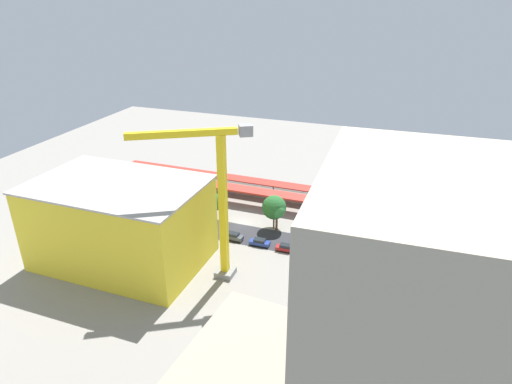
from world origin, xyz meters
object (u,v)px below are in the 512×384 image
object	(u,v)px
parked_car_0	(345,259)
street_tree_4	(277,210)
platform_canopy_far	(226,177)
street_tree_2	(169,191)
street_tree_3	(274,207)
platform_canopy_near	(273,194)
street_tree_1	(358,221)
traffic_light	(218,204)
tower_crane	(216,195)
parked_car_4	(233,237)
parked_car_2	(285,248)
parked_car_6	(181,229)
passenger_coach	(495,210)
box_truck_0	(116,210)
street_tree_0	(211,202)
parked_car_5	(208,234)
parked_car_1	(317,252)
parked_car_3	(260,242)
construction_building	(121,223)
street_tree_5	(403,233)
locomotive	(397,201)

from	to	relation	value
parked_car_0	street_tree_4	size ratio (longest dim) A/B	0.62
platform_canopy_far	street_tree_2	world-z (taller)	street_tree_2
street_tree_3	platform_canopy_near	bearing A→B (deg)	-71.09
street_tree_1	traffic_light	size ratio (longest dim) A/B	1.31
tower_crane	platform_canopy_far	bearing A→B (deg)	-68.94
parked_car_4	street_tree_2	bearing A→B (deg)	-22.50
parked_car_2	parked_car_6	bearing A→B (deg)	-0.05
passenger_coach	box_truck_0	world-z (taller)	passenger_coach
street_tree_1	platform_canopy_far	bearing A→B (deg)	-22.60
platform_canopy_far	parked_car_0	distance (m)	46.45
platform_canopy_near	street_tree_1	bearing A→B (deg)	157.15
parked_car_0	street_tree_3	distance (m)	21.40
platform_canopy_near	street_tree_0	size ratio (longest dim) A/B	8.77
platform_canopy_near	passenger_coach	distance (m)	55.66
parked_car_5	street_tree_2	world-z (taller)	street_tree_2
parked_car_1	street_tree_4	world-z (taller)	street_tree_4
parked_car_3	street_tree_3	xyz separation A→B (m)	(-0.60, -8.77, 4.92)
construction_building	platform_canopy_near	bearing A→B (deg)	-122.89
parked_car_2	parked_car_3	world-z (taller)	parked_car_2
platform_canopy_near	parked_car_5	bearing A→B (deg)	62.43
parked_car_1	construction_building	world-z (taller)	construction_building
parked_car_3	street_tree_3	world-z (taller)	street_tree_3
parked_car_2	street_tree_1	distance (m)	17.75
box_truck_0	platform_canopy_far	bearing A→B (deg)	-130.84
parked_car_2	street_tree_5	distance (m)	26.28
platform_canopy_far	parked_car_1	xyz separation A→B (m)	(-32.45, 25.07, -3.56)
parked_car_5	locomotive	bearing A→B (deg)	-142.80
street_tree_1	traffic_light	bearing A→B (deg)	1.03
street_tree_3	parked_car_3	bearing A→B (deg)	86.06
parked_car_2	platform_canopy_near	bearing A→B (deg)	-64.80
parked_car_1	street_tree_0	distance (m)	29.98
construction_building	parked_car_1	bearing A→B (deg)	-157.35
platform_canopy_far	passenger_coach	world-z (taller)	passenger_coach
platform_canopy_near	parked_car_6	xyz separation A→B (m)	(16.98, 19.16, -3.54)
parked_car_3	parked_car_6	distance (m)	19.82
traffic_light	tower_crane	bearing A→B (deg)	113.87
parked_car_5	street_tree_5	bearing A→B (deg)	-167.79
parked_car_5	street_tree_3	size ratio (longest dim) A/B	0.47
street_tree_0	parked_car_5	bearing A→B (deg)	108.33
locomotive	parked_car_0	xyz separation A→B (m)	(8.74, 30.92, -1.19)
street_tree_2	street_tree_3	bearing A→B (deg)	178.90
passenger_coach	street_tree_4	size ratio (longest dim) A/B	2.51
parked_car_2	tower_crane	bearing A→B (deg)	53.17
passenger_coach	tower_crane	bearing A→B (deg)	38.86
parked_car_1	street_tree_5	distance (m)	19.53
platform_canopy_far	box_truck_0	bearing A→B (deg)	49.16
tower_crane	box_truck_0	distance (m)	42.38
platform_canopy_near	parked_car_5	xyz separation A→B (m)	(10.01, 19.17, -3.53)
parked_car_2	parked_car_6	size ratio (longest dim) A/B	0.92
parked_car_4	passenger_coach	bearing A→B (deg)	-152.38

